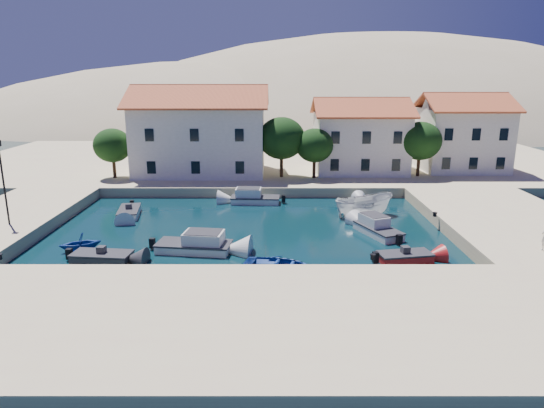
{
  "coord_description": "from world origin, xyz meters",
  "views": [
    {
      "loc": [
        1.98,
        -26.33,
        11.55
      ],
      "look_at": [
        1.98,
        10.01,
        2.0
      ],
      "focal_mm": 32.0,
      "sensor_mm": 36.0,
      "label": 1
    }
  ],
  "objects": [
    {
      "name": "building_right",
      "position": [
        24.0,
        30.0,
        5.47
      ],
      "size": [
        9.45,
        8.4,
        8.8
      ],
      "color": "beige",
      "rests_on": "quay_north"
    },
    {
      "name": "rowboat_south",
      "position": [
        2.43,
        1.57,
        0.0
      ],
      "size": [
        5.06,
        4.17,
        0.91
      ],
      "primitive_type": "imported",
      "rotation": [
        0.0,
        0.0,
        1.31
      ],
      "color": "navy",
      "rests_on": "ground"
    },
    {
      "name": "motorboat_grey_sw",
      "position": [
        -8.97,
        2.95,
        0.29
      ],
      "size": [
        3.93,
        2.07,
        1.25
      ],
      "rotation": [
        0.0,
        0.0,
        -0.11
      ],
      "color": "#2E2D32",
      "rests_on": "ground"
    },
    {
      "name": "bollards",
      "position": [
        2.8,
        3.87,
        1.15
      ],
      "size": [
        29.36,
        9.56,
        0.3
      ],
      "color": "black",
      "rests_on": "ground"
    },
    {
      "name": "lamppost",
      "position": [
        -17.5,
        8.0,
        4.75
      ],
      "size": [
        0.35,
        0.25,
        6.22
      ],
      "color": "black",
      "rests_on": "quay_west"
    },
    {
      "name": "quay_west",
      "position": [
        -19.0,
        10.0,
        0.5
      ],
      "size": [
        8.0,
        20.0,
        1.0
      ],
      "primitive_type": "cube",
      "color": "tan",
      "rests_on": "ground"
    },
    {
      "name": "cabin_cruiser_east",
      "position": [
        9.99,
        8.46,
        0.48
      ],
      "size": [
        3.31,
        4.72,
        1.6
      ],
      "rotation": [
        0.0,
        0.0,
        1.97
      ],
      "color": "silver",
      "rests_on": "ground"
    },
    {
      "name": "quay_north",
      "position": [
        2.0,
        38.0,
        0.5
      ],
      "size": [
        80.0,
        36.0,
        1.0
      ],
      "primitive_type": "cube",
      "color": "tan",
      "rests_on": "ground"
    },
    {
      "name": "rowboat_west",
      "position": [
        -11.16,
        5.01,
        0.0
      ],
      "size": [
        3.38,
        3.19,
        1.41
      ],
      "primitive_type": "imported",
      "rotation": [
        0.0,
        0.0,
        -1.17
      ],
      "color": "navy",
      "rests_on": "ground"
    },
    {
      "name": "cabin_cruiser_north",
      "position": [
        0.39,
        18.02,
        0.48
      ],
      "size": [
        4.66,
        2.16,
        1.6
      ],
      "rotation": [
        0.0,
        0.0,
        3.09
      ],
      "color": "silver",
      "rests_on": "ground"
    },
    {
      "name": "quay_south",
      "position": [
        0.0,
        -6.0,
        0.5
      ],
      "size": [
        52.0,
        12.0,
        1.0
      ],
      "primitive_type": "cube",
      "color": "tan",
      "rests_on": "ground"
    },
    {
      "name": "cabin_cruiser_south",
      "position": [
        -3.35,
        4.9,
        0.48
      ],
      "size": [
        5.29,
        2.79,
        1.6
      ],
      "rotation": [
        0.0,
        0.0,
        -0.13
      ],
      "color": "silver",
      "rests_on": "ground"
    },
    {
      "name": "motorboat_white_west",
      "position": [
        -10.31,
        13.73,
        0.29
      ],
      "size": [
        2.28,
        4.03,
        1.25
      ],
      "rotation": [
        0.0,
        0.0,
        -1.41
      ],
      "color": "silver",
      "rests_on": "ground"
    },
    {
      "name": "building_left",
      "position": [
        -6.0,
        28.0,
        5.94
      ],
      "size": [
        14.7,
        9.45,
        9.7
      ],
      "color": "beige",
      "rests_on": "quay_north"
    },
    {
      "name": "motorboat_red_se",
      "position": [
        10.53,
        2.94,
        0.3
      ],
      "size": [
        3.64,
        2.12,
        1.25
      ],
      "rotation": [
        0.0,
        0.0,
        0.18
      ],
      "color": "maroon",
      "rests_on": "ground"
    },
    {
      "name": "boat_east",
      "position": [
        9.83,
        13.59,
        0.0
      ],
      "size": [
        5.7,
        3.55,
        2.06
      ],
      "primitive_type": "imported",
      "rotation": [
        0.0,
        0.0,
        1.88
      ],
      "color": "silver",
      "rests_on": "ground"
    },
    {
      "name": "ground",
      "position": [
        0.0,
        0.0,
        0.0
      ],
      "size": [
        400.0,
        400.0,
        0.0
      ],
      "primitive_type": "plane",
      "color": "black",
      "rests_on": "ground"
    },
    {
      "name": "trees",
      "position": [
        4.51,
        25.46,
        4.84
      ],
      "size": [
        37.3,
        5.3,
        6.45
      ],
      "color": "#382314",
      "rests_on": "quay_north"
    },
    {
      "name": "motorboat_white_ne",
      "position": [
        10.68,
        16.72,
        0.3
      ],
      "size": [
        1.94,
        3.35,
        1.25
      ],
      "rotation": [
        0.0,
        0.0,
        1.72
      ],
      "color": "silver",
      "rests_on": "ground"
    },
    {
      "name": "hills",
      "position": [
        20.64,
        123.62,
        -23.4
      ],
      "size": [
        254.0,
        176.0,
        99.0
      ],
      "color": "tan",
      "rests_on": "ground"
    },
    {
      "name": "quay_east",
      "position": [
        20.5,
        10.0,
        0.5
      ],
      "size": [
        11.0,
        20.0,
        1.0
      ],
      "primitive_type": "cube",
      "color": "tan",
      "rests_on": "ground"
    },
    {
      "name": "building_mid",
      "position": [
        12.0,
        29.0,
        5.22
      ],
      "size": [
        10.5,
        8.4,
        8.3
      ],
      "color": "beige",
      "rests_on": "quay_north"
    }
  ]
}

